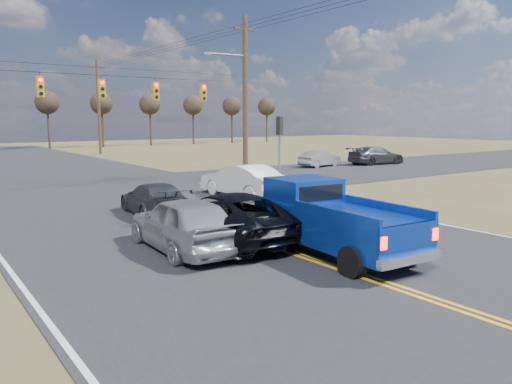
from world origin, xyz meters
TOP-DOWN VIEW (x-y plane):
  - ground at (0.00, 0.00)m, footprint 160.00×160.00m
  - road_main at (0.00, 10.00)m, footprint 14.00×120.00m
  - road_cross at (0.00, 18.00)m, footprint 120.00×12.00m
  - signal_gantry at (0.50, 17.79)m, footprint 19.60×4.83m
  - utility_poles at (0.00, 17.00)m, footprint 19.60×58.32m
  - treeline at (0.00, 26.96)m, footprint 87.00×117.80m
  - pickup_truck at (0.81, 1.81)m, footprint 2.44×5.51m
  - silver_suv at (-2.34, 4.50)m, footprint 2.14×4.81m
  - black_suv at (-0.80, 4.62)m, footprint 2.70×5.62m
  - white_car_queue at (4.73, 12.04)m, footprint 2.25×4.93m
  - dgrey_car_queue at (-0.80, 10.00)m, footprint 2.27×4.59m
  - cross_car_east_near at (18.40, 21.25)m, footprint 1.97×4.06m
  - cross_car_east_far at (23.78, 20.15)m, footprint 2.60×5.35m

SIDE VIEW (x-z plane):
  - ground at x=0.00m, z-range 0.00..0.00m
  - road_main at x=0.00m, z-range -0.01..0.01m
  - road_cross at x=0.00m, z-range -0.01..0.01m
  - cross_car_east_near at x=18.40m, z-range 0.00..1.28m
  - dgrey_car_queue at x=-0.80m, z-range 0.00..1.28m
  - cross_car_east_far at x=23.78m, z-range 0.00..1.50m
  - black_suv at x=-0.80m, z-range 0.00..1.55m
  - white_car_queue at x=4.73m, z-range 0.00..1.57m
  - silver_suv at x=-2.34m, z-range 0.00..1.61m
  - pickup_truck at x=0.81m, z-range -0.03..1.99m
  - signal_gantry at x=0.50m, z-range 0.06..10.06m
  - utility_poles at x=0.00m, z-range 0.23..10.23m
  - treeline at x=0.00m, z-range 2.00..9.40m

